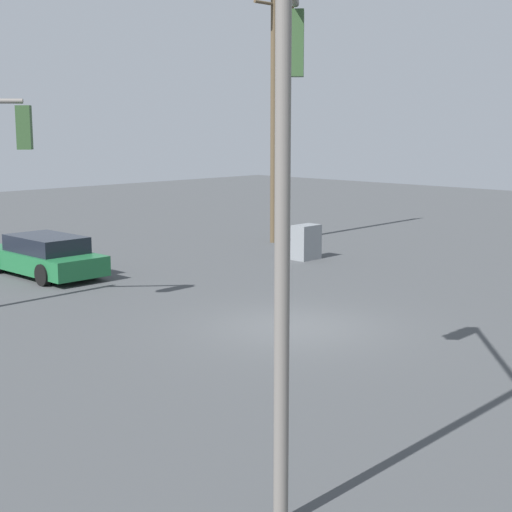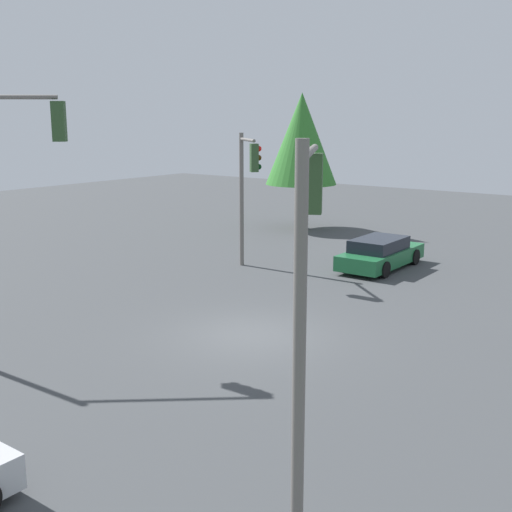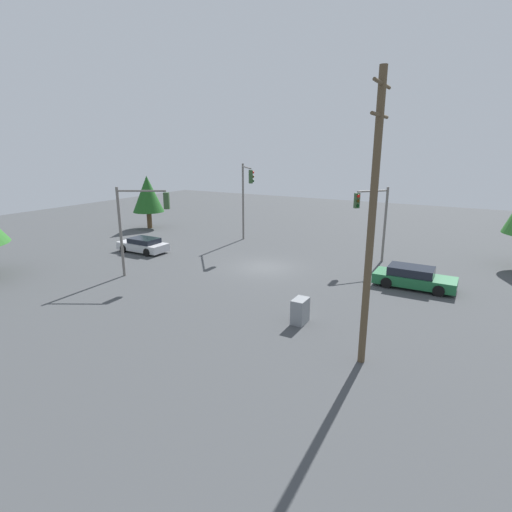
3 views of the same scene
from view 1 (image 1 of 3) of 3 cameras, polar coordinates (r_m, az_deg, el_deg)
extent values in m
plane|color=#424447|center=(18.79, 2.81, -5.17)|extent=(80.00, 80.00, 0.00)
cube|color=#1E6638|center=(25.89, -15.22, -0.30)|extent=(1.85, 4.74, 0.61)
cube|color=black|center=(25.61, -15.01, 0.87)|extent=(1.63, 2.61, 0.51)
cylinder|color=black|center=(27.61, -15.20, -0.03)|extent=(0.22, 0.66, 0.66)
cylinder|color=black|center=(24.24, -15.22, -1.34)|extent=(0.22, 0.66, 0.66)
cylinder|color=black|center=(25.15, -11.78, -0.81)|extent=(0.22, 0.66, 0.66)
cube|color=#2D4C28|center=(19.91, -16.51, 8.95)|extent=(0.44, 0.43, 1.05)
sphere|color=red|center=(20.08, -16.45, 9.91)|extent=(0.22, 0.22, 0.22)
sphere|color=#392605|center=(20.07, -16.41, 8.96)|extent=(0.22, 0.22, 0.22)
sphere|color=black|center=(20.08, -16.36, 8.00)|extent=(0.22, 0.22, 0.22)
cylinder|color=slate|center=(8.92, 1.92, 1.13)|extent=(0.18, 0.18, 6.94)
cube|color=#2D4C28|center=(13.16, 2.87, 15.18)|extent=(0.44, 0.43, 1.05)
sphere|color=red|center=(13.21, 2.10, 16.63)|extent=(0.22, 0.22, 0.22)
sphere|color=#392605|center=(13.17, 2.09, 15.18)|extent=(0.22, 0.22, 0.22)
sphere|color=black|center=(13.14, 2.08, 13.72)|extent=(0.22, 0.22, 0.22)
cylinder|color=brown|center=(31.71, 1.32, 10.86)|extent=(0.28, 0.28, 10.98)
cylinder|color=brown|center=(32.03, 1.34, 17.83)|extent=(2.20, 0.12, 0.12)
cube|color=gray|center=(27.99, 3.67, 1.01)|extent=(0.98, 0.63, 1.24)
camera|label=2|loc=(24.45, 49.99, 9.43)|focal=45.00mm
camera|label=3|loc=(45.47, 11.06, 13.86)|focal=28.00mm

